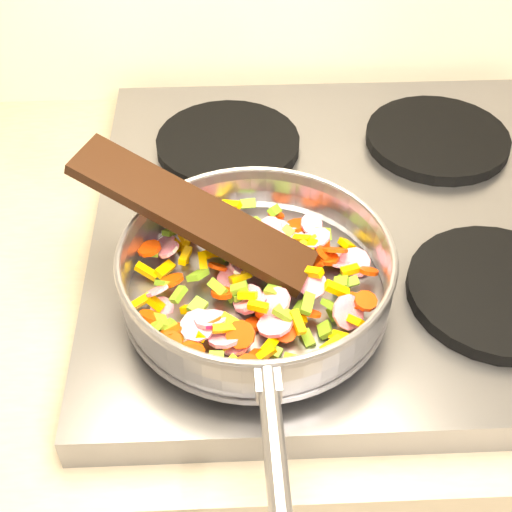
{
  "coord_description": "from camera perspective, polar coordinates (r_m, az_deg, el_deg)",
  "views": [
    {
      "loc": [
        -0.84,
        1.02,
        1.5
      ],
      "look_at": [
        -0.81,
        1.52,
        1.01
      ],
      "focal_mm": 50.0,
      "sensor_mm": 36.0,
      "label": 1
    }
  ],
  "objects": [
    {
      "name": "cooktop",
      "position": [
        0.87,
        7.15,
        2.35
      ],
      "size": [
        0.6,
        0.6,
        0.04
      ],
      "primitive_type": "cube",
      "color": "#939399",
      "rests_on": "counter_top"
    },
    {
      "name": "grate_fl",
      "position": [
        0.74,
        -1.94,
        -3.5
      ],
      "size": [
        0.19,
        0.19,
        0.02
      ],
      "primitive_type": "cylinder",
      "color": "black",
      "rests_on": "cooktop"
    },
    {
      "name": "grate_fr",
      "position": [
        0.79,
        18.73,
        -2.68
      ],
      "size": [
        0.19,
        0.19,
        0.02
      ],
      "primitive_type": "cylinder",
      "color": "black",
      "rests_on": "cooktop"
    },
    {
      "name": "grate_bl",
      "position": [
        0.96,
        -2.25,
        8.97
      ],
      "size": [
        0.19,
        0.19,
        0.02
      ],
      "primitive_type": "cylinder",
      "color": "black",
      "rests_on": "cooktop"
    },
    {
      "name": "grate_br",
      "position": [
        0.99,
        14.3,
        9.1
      ],
      "size": [
        0.19,
        0.19,
        0.02
      ],
      "primitive_type": "cylinder",
      "color": "black",
      "rests_on": "cooktop"
    },
    {
      "name": "saute_pan",
      "position": [
        0.71,
        0.01,
        -1.36
      ],
      "size": [
        0.32,
        0.49,
        0.06
      ],
      "rotation": [
        0.0,
        0.0,
        0.03
      ],
      "color": "#9E9EA5",
      "rests_on": "grate_fl"
    },
    {
      "name": "vegetable_heap",
      "position": [
        0.72,
        0.07,
        -2.19
      ],
      "size": [
        0.26,
        0.25,
        0.05
      ],
      "color": "#679A1C",
      "rests_on": "saute_pan"
    },
    {
      "name": "wooden_spatula",
      "position": [
        0.73,
        -5.01,
        3.4
      ],
      "size": [
        0.26,
        0.16,
        0.1
      ],
      "primitive_type": "cube",
      "rotation": [
        0.0,
        -0.33,
        2.72
      ],
      "color": "black",
      "rests_on": "saute_pan"
    }
  ]
}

